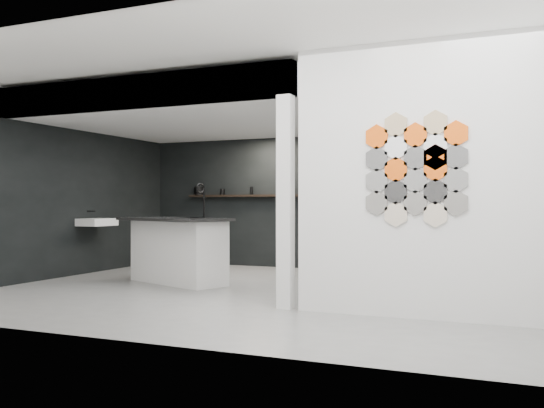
{
  "coord_description": "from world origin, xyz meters",
  "views": [
    {
      "loc": [
        3.31,
        -7.19,
        1.16
      ],
      "look_at": [
        0.1,
        0.3,
        1.15
      ],
      "focal_mm": 40.0,
      "sensor_mm": 36.0,
      "label": 1
    }
  ],
  "objects_px": {
    "kettle": "(321,190)",
    "glass_bowl": "(333,191)",
    "kitchen_island": "(178,249)",
    "stockpot": "(199,191)",
    "glass_vase": "(333,190)",
    "bottle_dark": "(251,191)",
    "utensil_cup": "(222,192)",
    "partition_panel": "(414,180)",
    "wall_basin": "(97,222)"
  },
  "relations": [
    {
      "from": "kettle",
      "to": "glass_bowl",
      "type": "relative_size",
      "value": 1.28
    },
    {
      "from": "glass_bowl",
      "to": "kitchen_island",
      "type": "bearing_deg",
      "value": -121.62
    },
    {
      "from": "stockpot",
      "to": "glass_vase",
      "type": "bearing_deg",
      "value": 0.0
    },
    {
      "from": "glass_bowl",
      "to": "bottle_dark",
      "type": "height_order",
      "value": "bottle_dark"
    },
    {
      "from": "utensil_cup",
      "to": "kettle",
      "type": "bearing_deg",
      "value": 0.0
    },
    {
      "from": "partition_panel",
      "to": "bottle_dark",
      "type": "relative_size",
      "value": 19.49
    },
    {
      "from": "partition_panel",
      "to": "kettle",
      "type": "bearing_deg",
      "value": 120.59
    },
    {
      "from": "kettle",
      "to": "bottle_dark",
      "type": "distance_m",
      "value": 1.35
    },
    {
      "from": "partition_panel",
      "to": "glass_vase",
      "type": "height_order",
      "value": "partition_panel"
    },
    {
      "from": "stockpot",
      "to": "utensil_cup",
      "type": "bearing_deg",
      "value": 0.0
    },
    {
      "from": "partition_panel",
      "to": "utensil_cup",
      "type": "relative_size",
      "value": 24.75
    },
    {
      "from": "glass_vase",
      "to": "bottle_dark",
      "type": "bearing_deg",
      "value": 180.0
    },
    {
      "from": "kettle",
      "to": "utensil_cup",
      "type": "distance_m",
      "value": 1.95
    },
    {
      "from": "wall_basin",
      "to": "kettle",
      "type": "xyz_separation_m",
      "value": [
        3.18,
        2.07,
        0.54
      ]
    },
    {
      "from": "kitchen_island",
      "to": "glass_bowl",
      "type": "xyz_separation_m",
      "value": [
        1.55,
        2.52,
        0.88
      ]
    },
    {
      "from": "kitchen_island",
      "to": "stockpot",
      "type": "bearing_deg",
      "value": 135.03
    },
    {
      "from": "glass_vase",
      "to": "utensil_cup",
      "type": "xyz_separation_m",
      "value": [
        -2.16,
        0.0,
        -0.01
      ]
    },
    {
      "from": "glass_bowl",
      "to": "glass_vase",
      "type": "relative_size",
      "value": 0.94
    },
    {
      "from": "wall_basin",
      "to": "kettle",
      "type": "height_order",
      "value": "kettle"
    },
    {
      "from": "stockpot",
      "to": "bottle_dark",
      "type": "height_order",
      "value": "stockpot"
    },
    {
      "from": "glass_bowl",
      "to": "utensil_cup",
      "type": "relative_size",
      "value": 1.19
    },
    {
      "from": "kitchen_island",
      "to": "glass_vase",
      "type": "bearing_deg",
      "value": 79.69
    },
    {
      "from": "kitchen_island",
      "to": "utensil_cup",
      "type": "bearing_deg",
      "value": 124.86
    },
    {
      "from": "kettle",
      "to": "kitchen_island",
      "type": "bearing_deg",
      "value": -127.62
    },
    {
      "from": "kitchen_island",
      "to": "bottle_dark",
      "type": "bearing_deg",
      "value": 111.47
    },
    {
      "from": "stockpot",
      "to": "utensil_cup",
      "type": "relative_size",
      "value": 1.7
    },
    {
      "from": "partition_panel",
      "to": "kitchen_island",
      "type": "xyz_separation_m",
      "value": [
        -3.63,
        1.34,
        -0.91
      ]
    },
    {
      "from": "partition_panel",
      "to": "wall_basin",
      "type": "relative_size",
      "value": 4.67
    },
    {
      "from": "wall_basin",
      "to": "kitchen_island",
      "type": "height_order",
      "value": "kitchen_island"
    },
    {
      "from": "wall_basin",
      "to": "glass_vase",
      "type": "distance_m",
      "value": 4.01
    },
    {
      "from": "stockpot",
      "to": "glass_bowl",
      "type": "height_order",
      "value": "stockpot"
    },
    {
      "from": "partition_panel",
      "to": "kitchen_island",
      "type": "bearing_deg",
      "value": 159.73
    },
    {
      "from": "wall_basin",
      "to": "glass_vase",
      "type": "relative_size",
      "value": 4.19
    },
    {
      "from": "wall_basin",
      "to": "partition_panel",
      "type": "bearing_deg",
      "value": -18.23
    },
    {
      "from": "partition_panel",
      "to": "utensil_cup",
      "type": "distance_m",
      "value": 5.74
    },
    {
      "from": "utensil_cup",
      "to": "wall_basin",
      "type": "bearing_deg",
      "value": -120.72
    },
    {
      "from": "kettle",
      "to": "glass_bowl",
      "type": "distance_m",
      "value": 0.21
    },
    {
      "from": "stockpot",
      "to": "kettle",
      "type": "xyz_separation_m",
      "value": [
        2.45,
        0.0,
        -0.01
      ]
    },
    {
      "from": "stockpot",
      "to": "glass_vase",
      "type": "height_order",
      "value": "stockpot"
    },
    {
      "from": "stockpot",
      "to": "partition_panel",
      "type": "bearing_deg",
      "value": -39.2
    },
    {
      "from": "partition_panel",
      "to": "stockpot",
      "type": "relative_size",
      "value": 14.56
    },
    {
      "from": "wall_basin",
      "to": "kettle",
      "type": "relative_size",
      "value": 3.48
    },
    {
      "from": "glass_bowl",
      "to": "utensil_cup",
      "type": "distance_m",
      "value": 2.16
    },
    {
      "from": "wall_basin",
      "to": "stockpot",
      "type": "relative_size",
      "value": 3.12
    },
    {
      "from": "kitchen_island",
      "to": "stockpot",
      "type": "relative_size",
      "value": 10.22
    },
    {
      "from": "glass_vase",
      "to": "utensil_cup",
      "type": "height_order",
      "value": "glass_vase"
    },
    {
      "from": "kitchen_island",
      "to": "glass_vase",
      "type": "relative_size",
      "value": 13.73
    },
    {
      "from": "kitchen_island",
      "to": "glass_bowl",
      "type": "distance_m",
      "value": 3.09
    },
    {
      "from": "bottle_dark",
      "to": "partition_panel",
      "type": "bearing_deg",
      "value": -46.74
    },
    {
      "from": "kitchen_island",
      "to": "glass_vase",
      "type": "xyz_separation_m",
      "value": [
        1.55,
        2.52,
        0.9
      ]
    }
  ]
}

